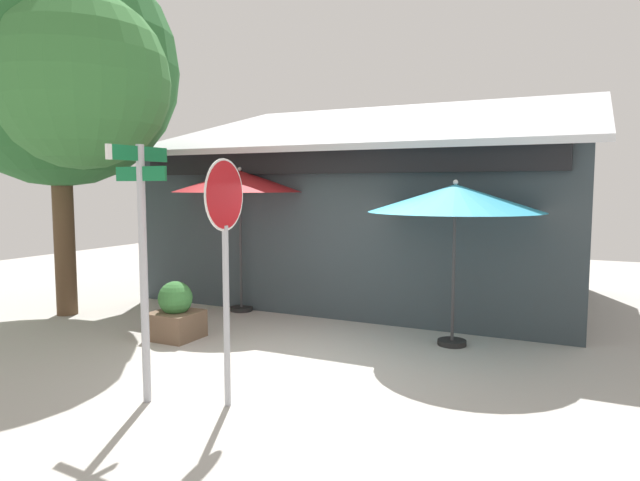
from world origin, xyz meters
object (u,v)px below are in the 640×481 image
street_sign_post (143,248)px  shade_tree (62,70)px  patio_umbrella_crimson_left (240,182)px  stop_sign (225,235)px  patio_umbrella_teal_center (455,199)px  sidewalk_planter (176,314)px

street_sign_post → shade_tree: size_ratio=0.42×
street_sign_post → patio_umbrella_crimson_left: bearing=110.8°
stop_sign → patio_umbrella_teal_center: bearing=63.9°
stop_sign → sidewalk_planter: size_ratio=2.94×
stop_sign → patio_umbrella_crimson_left: (-2.57, 4.10, 0.61)m
street_sign_post → shade_tree: bearing=148.8°
stop_sign → sidewalk_planter: (-2.38, 1.94, -1.52)m
patio_umbrella_teal_center → sidewalk_planter: bearing=-159.1°
patio_umbrella_teal_center → shade_tree: 7.33m
street_sign_post → patio_umbrella_crimson_left: street_sign_post is taller
sidewalk_planter → street_sign_post: bearing=-56.7°
patio_umbrella_crimson_left → patio_umbrella_teal_center: size_ratio=1.07×
sidewalk_planter → patio_umbrella_teal_center: bearing=20.9°
stop_sign → patio_umbrella_teal_center: 3.92m
street_sign_post → patio_umbrella_teal_center: (2.62, 3.82, 0.50)m
patio_umbrella_crimson_left → patio_umbrella_teal_center: bearing=-7.9°
patio_umbrella_teal_center → sidewalk_planter: 4.76m
shade_tree → patio_umbrella_teal_center: bearing=10.3°
stop_sign → patio_umbrella_teal_center: (1.72, 3.51, 0.33)m
shade_tree → sidewalk_planter: (2.75, -0.32, -4.13)m
stop_sign → shade_tree: shade_tree is taller
stop_sign → sidewalk_planter: bearing=140.8°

